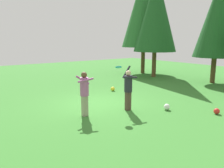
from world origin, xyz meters
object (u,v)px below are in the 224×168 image
Objects in this scene: ball_yellow at (113,89)px; tree_far_left at (144,7)px; ball_white at (167,107)px; ball_red at (217,111)px; tree_left at (156,13)px; person_catcher at (84,90)px; tree_center at (218,18)px; person_thrower at (128,87)px; frisbee at (119,67)px.

tree_far_left is (-4.32, 6.63, 5.65)m from ball_yellow.
ball_red is (1.58, 1.20, -0.01)m from ball_white.
person_catcher is at bearing -61.12° from tree_left.
ball_white is (4.40, -0.34, 0.01)m from ball_yellow.
ball_red is 0.03× the size of tree_center.
ball_yellow is 8.68m from tree_center.
ball_white is at bearing -73.10° from tree_center.
person_thrower is 1.08× the size of person_catcher.
ball_red is at bearing 37.23° from ball_white.
person_thrower is 0.24× the size of tree_left.
tree_left is 0.88× the size of tree_far_left.
person_thrower is at bearing -81.70° from tree_center.
frisbee reaches higher than person_catcher.
frisbee is 0.05× the size of tree_center.
frisbee is (0.31, 1.45, 0.83)m from person_catcher.
person_catcher is at bearing -85.41° from tree_center.
tree_center is (4.36, 1.34, -0.62)m from tree_left.
tree_center is at bearing 5.40° from tree_far_left.
frisbee is (-0.12, -0.43, 0.85)m from person_thrower.
frisbee reaches higher than ball_white.
tree_far_left is (-8.72, 6.97, 5.64)m from ball_white.
ball_red is (3.02, 4.45, -0.94)m from person_catcher.
tree_center reaches higher than person_catcher.
person_thrower is 3.91m from ball_yellow.
person_thrower is at bearing 74.01° from frisbee.
ball_yellow is 1.04× the size of ball_red.
tree_left is at bearing 40.99° from person_catcher.
person_thrower reaches higher than ball_yellow.
tree_left is (-8.24, 5.03, 4.93)m from ball_red.
ball_white is at bearing -38.65° from tree_far_left.
ball_white is 10.37m from tree_left.
person_thrower is 7.18× the size of ball_white.
ball_yellow is 0.94× the size of ball_white.
ball_white is at bearing -11.75° from person_catcher.
person_thrower is 7.90× the size of ball_red.
ball_yellow is at bearing -56.90° from tree_far_left.
tree_left reaches higher than ball_yellow.
ball_white is 9.01m from tree_center.
tree_far_left reaches higher than person_catcher.
tree_center reaches higher than person_thrower.
person_catcher is 7.08× the size of ball_yellow.
ball_yellow is 8.01m from tree_left.
person_thrower is 0.21× the size of tree_far_left.
ball_yellow is 0.04× the size of tree_center.
person_thrower is 1.91m from ball_white.
ball_red is at bearing -31.41° from tree_left.
person_thrower is 9.65m from tree_center.
person_catcher is 0.25× the size of tree_center.
tree_far_left reaches higher than ball_white.
tree_center is at bearing 16.70° from person_catcher.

